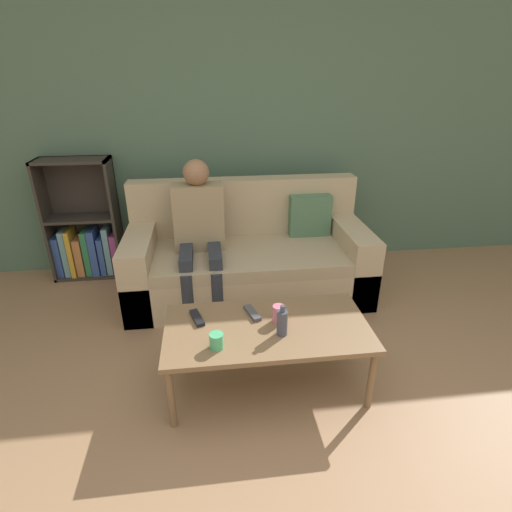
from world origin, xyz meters
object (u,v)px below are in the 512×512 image
at_px(couch, 249,259).
at_px(tv_remote_0, 197,318).
at_px(bookshelf, 86,234).
at_px(coffee_table, 267,331).
at_px(bottle, 282,322).
at_px(cup_far, 216,341).
at_px(cup_near, 279,314).
at_px(person_adult, 199,224).
at_px(tv_remote_1, 252,313).

distance_m(couch, tv_remote_0, 1.14).
bearing_deg(bookshelf, coffee_table, -49.38).
bearing_deg(bottle, bookshelf, 130.57).
bearing_deg(cup_far, coffee_table, 28.52).
distance_m(coffee_table, cup_near, 0.12).
relative_size(couch, cup_near, 18.49).
bearing_deg(bookshelf, person_adult, -29.19).
bearing_deg(bookshelf, cup_near, -47.32).
relative_size(couch, person_adult, 1.70).
xyz_separation_m(coffee_table, bottle, (0.07, -0.09, 0.12)).
bearing_deg(tv_remote_1, bookshelf, 114.24).
distance_m(bookshelf, tv_remote_0, 1.86).
bearing_deg(tv_remote_1, cup_near, -50.28).
bearing_deg(cup_near, bookshelf, 132.68).
height_order(bookshelf, cup_near, bookshelf).
bearing_deg(bookshelf, couch, -19.00).
relative_size(couch, tv_remote_0, 11.18).
relative_size(couch, bottle, 10.57).
relative_size(cup_near, tv_remote_1, 0.60).
bearing_deg(coffee_table, tv_remote_1, 118.60).
xyz_separation_m(cup_near, tv_remote_0, (-0.48, 0.08, -0.04)).
height_order(coffee_table, cup_far, cup_far).
relative_size(couch, bookshelf, 1.81).
relative_size(tv_remote_1, bottle, 0.95).
bearing_deg(cup_near, coffee_table, -152.04).
distance_m(person_adult, cup_near, 1.16).
relative_size(couch, tv_remote_1, 11.18).
xyz_separation_m(bookshelf, coffee_table, (1.43, -1.67, -0.02)).
distance_m(bookshelf, coffee_table, 2.20).
bearing_deg(coffee_table, tv_remote_0, 163.44).
distance_m(tv_remote_0, bottle, 0.52).
bearing_deg(cup_far, bookshelf, 121.79).
relative_size(bookshelf, tv_remote_0, 6.17).
distance_m(coffee_table, bottle, 0.16).
height_order(couch, bookshelf, bookshelf).
height_order(coffee_table, person_adult, person_adult).
relative_size(coffee_table, cup_far, 13.56).
xyz_separation_m(person_adult, bottle, (0.45, -1.17, -0.17)).
relative_size(tv_remote_0, tv_remote_1, 1.00).
bearing_deg(tv_remote_1, bottle, -74.05).
bearing_deg(cup_far, bottle, 11.69).
xyz_separation_m(cup_far, tv_remote_0, (-0.11, 0.28, -0.03)).
xyz_separation_m(person_adult, tv_remote_1, (0.31, -0.95, -0.24)).
distance_m(bookshelf, bottle, 2.31).
height_order(cup_near, tv_remote_0, cup_near).
height_order(cup_far, tv_remote_0, cup_far).
bearing_deg(coffee_table, cup_near, 27.96).
relative_size(bookshelf, cup_far, 12.47).
height_order(bookshelf, tv_remote_1, bookshelf).
distance_m(bookshelf, cup_near, 2.22).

